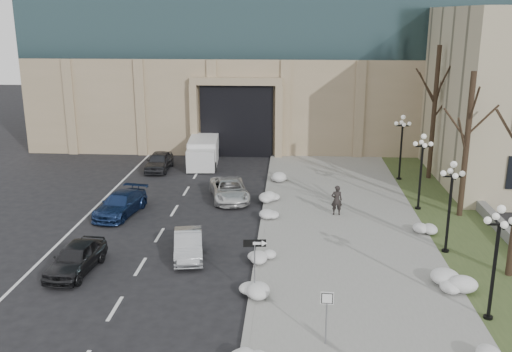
# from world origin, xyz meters

# --- Properties ---
(sidewalk) EXTENTS (9.00, 40.00, 0.12)m
(sidewalk) POSITION_xyz_m (3.50, 14.00, 0.06)
(sidewalk) COLOR gray
(sidewalk) RESTS_ON ground
(curb) EXTENTS (0.30, 40.00, 0.14)m
(curb) POSITION_xyz_m (-1.00, 14.00, 0.07)
(curb) COLOR gray
(curb) RESTS_ON ground
(grass_strip) EXTENTS (4.00, 40.00, 0.10)m
(grass_strip) POSITION_xyz_m (10.00, 14.00, 0.05)
(grass_strip) COLOR #374723
(grass_strip) RESTS_ON ground
(stone_wall) EXTENTS (0.50, 30.00, 0.70)m
(stone_wall) POSITION_xyz_m (12.00, 16.00, 0.35)
(stone_wall) COLOR gray
(stone_wall) RESTS_ON ground
(car_a) EXTENTS (2.05, 4.24, 1.40)m
(car_a) POSITION_xyz_m (-9.29, 9.27, 0.70)
(car_a) COLOR black
(car_a) RESTS_ON ground
(car_b) EXTENTS (2.00, 4.03, 1.27)m
(car_b) POSITION_xyz_m (-4.42, 11.31, 0.63)
(car_b) COLOR #A7AAAF
(car_b) RESTS_ON ground
(car_c) EXTENTS (2.67, 4.84, 1.33)m
(car_c) POSITION_xyz_m (-9.52, 17.10, 0.66)
(car_c) COLOR navy
(car_c) RESTS_ON ground
(car_d) EXTENTS (3.23, 5.11, 1.31)m
(car_d) POSITION_xyz_m (-3.39, 20.39, 0.66)
(car_d) COLOR silver
(car_d) RESTS_ON ground
(car_e) EXTENTS (1.67, 4.13, 1.41)m
(car_e) POSITION_xyz_m (-9.51, 27.20, 0.70)
(car_e) COLOR #303135
(car_e) RESTS_ON ground
(pedestrian) EXTENTS (0.68, 0.48, 1.79)m
(pedestrian) POSITION_xyz_m (3.25, 17.60, 1.02)
(pedestrian) COLOR black
(pedestrian) RESTS_ON sidewalk
(box_truck) EXTENTS (2.66, 6.47, 2.01)m
(box_truck) POSITION_xyz_m (-6.43, 29.36, 0.97)
(box_truck) COLOR silver
(box_truck) RESTS_ON ground
(one_way_sign) EXTENTS (0.99, 0.28, 2.63)m
(one_way_sign) POSITION_xyz_m (-0.73, 7.28, 2.17)
(one_way_sign) COLOR slate
(one_way_sign) RESTS_ON ground
(keep_sign) EXTENTS (0.47, 0.08, 2.17)m
(keep_sign) POSITION_xyz_m (1.88, 3.77, 1.59)
(keep_sign) COLOR slate
(keep_sign) RESTS_ON ground
(snow_clump_c) EXTENTS (1.10, 1.60, 0.36)m
(snow_clump_c) POSITION_xyz_m (-0.87, 7.24, 0.30)
(snow_clump_c) COLOR silver
(snow_clump_c) RESTS_ON sidewalk
(snow_clump_d) EXTENTS (1.10, 1.60, 0.36)m
(snow_clump_d) POSITION_xyz_m (-0.73, 11.06, 0.30)
(snow_clump_d) COLOR silver
(snow_clump_d) RESTS_ON sidewalk
(snow_clump_e) EXTENTS (1.10, 1.60, 0.36)m
(snow_clump_e) POSITION_xyz_m (-0.71, 16.30, 0.30)
(snow_clump_e) COLOR silver
(snow_clump_e) RESTS_ON sidewalk
(snow_clump_f) EXTENTS (1.10, 1.60, 0.36)m
(snow_clump_f) POSITION_xyz_m (-0.66, 20.04, 0.30)
(snow_clump_f) COLOR silver
(snow_clump_f) RESTS_ON sidewalk
(snow_clump_g) EXTENTS (1.10, 1.60, 0.36)m
(snow_clump_g) POSITION_xyz_m (-0.44, 24.72, 0.30)
(snow_clump_g) COLOR silver
(snow_clump_g) RESTS_ON sidewalk
(snow_clump_i) EXTENTS (1.10, 1.60, 0.36)m
(snow_clump_i) POSITION_xyz_m (7.57, 8.59, 0.30)
(snow_clump_i) COLOR silver
(snow_clump_i) RESTS_ON sidewalk
(snow_clump_j) EXTENTS (1.10, 1.60, 0.36)m
(snow_clump_j) POSITION_xyz_m (7.80, 14.69, 0.30)
(snow_clump_j) COLOR silver
(snow_clump_j) RESTS_ON sidewalk
(lamppost_a) EXTENTS (1.18, 1.18, 4.76)m
(lamppost_a) POSITION_xyz_m (8.30, 6.00, 3.07)
(lamppost_a) COLOR black
(lamppost_a) RESTS_ON ground
(lamppost_b) EXTENTS (1.18, 1.18, 4.76)m
(lamppost_b) POSITION_xyz_m (8.30, 12.50, 3.07)
(lamppost_b) COLOR black
(lamppost_b) RESTS_ON ground
(lamppost_c) EXTENTS (1.18, 1.18, 4.76)m
(lamppost_c) POSITION_xyz_m (8.30, 19.00, 3.07)
(lamppost_c) COLOR black
(lamppost_c) RESTS_ON ground
(lamppost_d) EXTENTS (1.18, 1.18, 4.76)m
(lamppost_d) POSITION_xyz_m (8.30, 25.50, 3.07)
(lamppost_d) COLOR black
(lamppost_d) RESTS_ON ground
(tree_mid) EXTENTS (3.20, 3.20, 8.50)m
(tree_mid) POSITION_xyz_m (10.50, 18.00, 5.50)
(tree_mid) COLOR black
(tree_mid) RESTS_ON ground
(tree_far) EXTENTS (3.20, 3.20, 9.50)m
(tree_far) POSITION_xyz_m (10.50, 26.00, 6.15)
(tree_far) COLOR black
(tree_far) RESTS_ON ground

